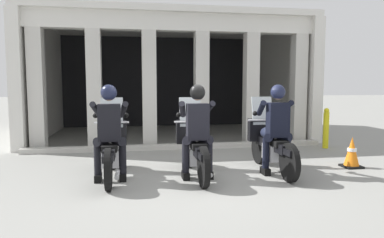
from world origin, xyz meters
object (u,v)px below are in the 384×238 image
Objects in this scene: bollard_kerbside at (326,128)px; traffic_cone_flank at (352,152)px; motorcycle_center at (194,146)px; police_officer_center at (197,123)px; motorcycle_left at (111,148)px; motorcycle_right at (270,143)px; police_officer_right at (277,121)px; police_officer_left at (110,124)px.

traffic_cone_flank is at bearing -107.30° from bollard_kerbside.
motorcycle_center is 2.03× the size of bollard_kerbside.
police_officer_center is at bearing -89.73° from motorcycle_center.
motorcycle_left is 1.55m from police_officer_center.
motorcycle_right is at bearing 3.14° from motorcycle_center.
motorcycle_right is 3.46× the size of traffic_cone_flank.
police_officer_right is (1.43, -0.22, 0.44)m from motorcycle_center.
motorcycle_left is 2.03× the size of bollard_kerbside.
police_officer_center is (1.43, -0.10, 0.00)m from police_officer_left.
motorcycle_left is at bearing 176.71° from motorcycle_center.
motorcycle_right is (1.43, 0.07, 0.00)m from motorcycle_center.
motorcycle_center is 1.00× the size of motorcycle_right.
motorcycle_left is 1.29× the size of police_officer_right.
traffic_cone_flank is at bearing -0.20° from motorcycle_right.
motorcycle_left reaches higher than bollard_kerbside.
traffic_cone_flank is at bearing 0.84° from motorcycle_center.
motorcycle_right is 1.29× the size of police_officer_right.
motorcycle_center is 4.20m from bollard_kerbside.
bollard_kerbside reaches higher than traffic_cone_flank.
motorcycle_left is 2.87m from motorcycle_right.
motorcycle_right is (1.44, 0.35, -0.44)m from police_officer_center.
police_officer_left reaches higher than bollard_kerbside.
police_officer_left is 1.58× the size of bollard_kerbside.
motorcycle_center is at bearing -151.40° from bollard_kerbside.
police_officer_right is at bearing -3.44° from motorcycle_left.
police_officer_center is 3.15m from traffic_cone_flank.
motorcycle_left is 1.44m from motorcycle_center.
police_officer_center reaches higher than traffic_cone_flank.
police_officer_center is 2.69× the size of traffic_cone_flank.
police_officer_left is at bearing 176.71° from police_officer_center.
police_officer_left and police_officer_center have the same top height.
motorcycle_right is at bearing 91.26° from police_officer_right.
police_officer_right is at bearing -8.12° from motorcycle_center.
motorcycle_right is 2.98m from bollard_kerbside.
police_officer_right is (1.43, 0.07, 0.00)m from police_officer_center.
motorcycle_right is (2.87, 0.25, -0.44)m from police_officer_left.
police_officer_left is 1.44m from police_officer_center.
motorcycle_center is (1.44, 0.19, -0.44)m from police_officer_left.
motorcycle_center is 1.29× the size of police_officer_right.
bollard_kerbside is (2.25, 1.95, -0.00)m from motorcycle_right.
police_officer_center is at bearing -12.02° from motorcycle_left.
motorcycle_right is at bearing 14.18° from police_officer_center.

